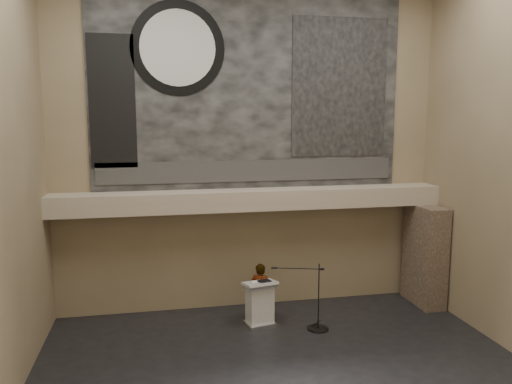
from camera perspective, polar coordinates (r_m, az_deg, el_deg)
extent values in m
plane|color=black|center=(10.38, 3.78, -20.48)|extent=(10.00, 10.00, 0.00)
cube|color=#7B6B4E|center=(13.00, -0.71, 5.10)|extent=(10.00, 0.02, 8.50)
cube|color=#7B6B4E|center=(5.39, 15.51, -0.12)|extent=(10.00, 0.02, 8.50)
cube|color=tan|center=(12.75, -0.36, -0.85)|extent=(10.00, 0.80, 0.50)
cylinder|color=#B2893D|center=(12.54, -7.51, -2.38)|extent=(0.04, 0.04, 0.06)
cylinder|color=#B2893D|center=(13.25, 7.78, -1.80)|extent=(0.04, 0.04, 0.06)
cube|color=black|center=(12.96, -0.70, 11.50)|extent=(8.00, 0.05, 5.00)
cube|color=#2D2D2D|center=(12.98, -0.65, 2.44)|extent=(7.76, 0.02, 0.55)
cylinder|color=black|center=(12.80, -8.93, 15.94)|extent=(2.30, 0.02, 2.30)
cylinder|color=silver|center=(12.78, -8.92, 15.95)|extent=(1.84, 0.02, 1.84)
cube|color=black|center=(13.58, 9.54, 11.68)|extent=(2.60, 0.02, 3.60)
cube|color=black|center=(12.71, -16.12, 9.88)|extent=(1.10, 0.02, 3.20)
cube|color=#46372B|center=(14.33, 18.72, -6.81)|extent=(0.60, 1.40, 2.70)
cube|color=silver|center=(12.61, 0.43, -14.78)|extent=(0.77, 0.65, 0.08)
cube|color=silver|center=(12.41, 0.44, -12.57)|extent=(0.67, 0.53, 0.96)
cube|color=silver|center=(12.22, 0.46, -10.37)|extent=(0.86, 0.69, 0.13)
cube|color=black|center=(12.20, 0.98, -10.17)|extent=(0.35, 0.31, 0.04)
cube|color=white|center=(12.17, 0.06, -10.28)|extent=(0.24, 0.30, 0.00)
imported|color=beige|center=(12.71, 0.48, -11.29)|extent=(0.62, 0.53, 1.44)
cylinder|color=black|center=(12.49, 7.10, -15.22)|extent=(0.52, 0.52, 0.02)
cylinder|color=black|center=(12.19, 7.17, -11.79)|extent=(0.03, 0.03, 1.62)
cylinder|color=black|center=(11.96, 4.66, -8.71)|extent=(1.14, 0.35, 0.02)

